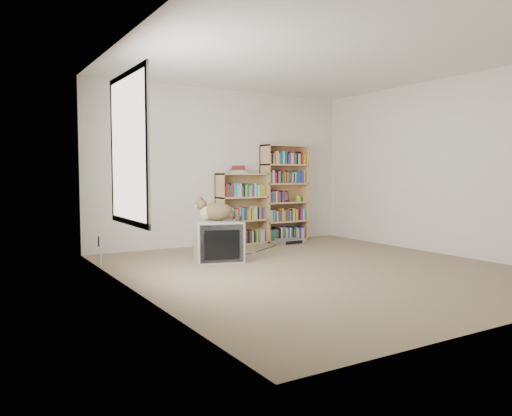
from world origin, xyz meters
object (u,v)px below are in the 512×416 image
cat (221,214)px  bookcase_short (242,212)px  dvd_player (289,241)px  bookcase_tall (284,195)px  crt_tv (218,241)px

cat → bookcase_short: (1.00, 1.21, -0.09)m
bookcase_short → dvd_player: size_ratio=3.00×
cat → bookcase_tall: 2.20m
crt_tv → cat: bearing=31.5°
crt_tv → bookcase_tall: 2.29m
crt_tv → dvd_player: 1.88m
bookcase_tall → bookcase_short: bookcase_tall is taller
crt_tv → cat: cat is taller
crt_tv → bookcase_short: 1.62m
crt_tv → bookcase_tall: size_ratio=0.45×
bookcase_tall → dvd_player: bearing=-113.0°
crt_tv → cat: 0.36m
cat → dvd_player: size_ratio=1.61×
cat → crt_tv: bearing=-147.2°
bookcase_short → dvd_player: bookcase_short is taller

